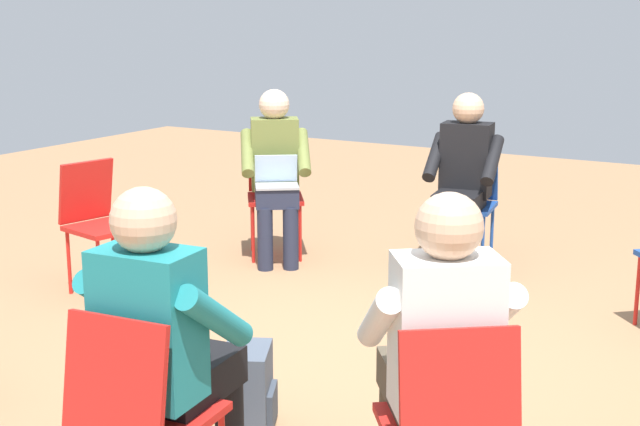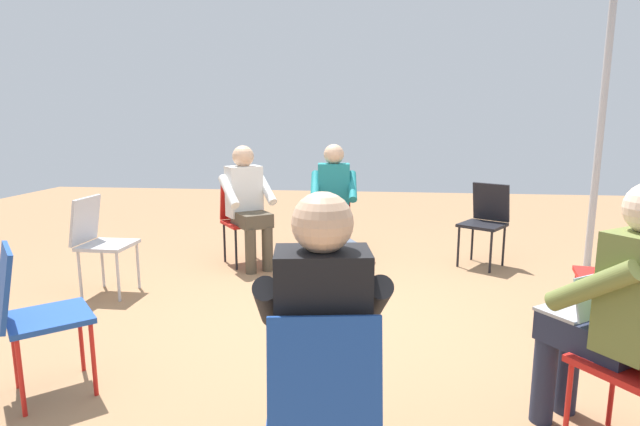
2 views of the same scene
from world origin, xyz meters
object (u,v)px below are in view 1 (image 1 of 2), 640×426
person_in_teal (165,338)px  chair_east (139,410)px  chair_southwest (275,189)px  person_with_laptop (275,167)px  person_in_white (438,346)px  chair_northeast (449,422)px  chair_west (467,196)px  chair_south (98,217)px  person_in_black (463,173)px  backpack_near_laptop_user (247,392)px

person_in_teal → chair_east: bearing=-90.0°
chair_southwest → person_with_laptop: (0.14, 0.10, 0.20)m
chair_southwest → person_in_white: person_in_white is taller
chair_northeast → chair_southwest: same height
chair_southwest → chair_west: 1.41m
chair_west → person_in_teal: size_ratio=0.69×
chair_south → person_with_laptop: person_with_laptop is taller
person_in_black → chair_southwest: bearing=3.6°
chair_northeast → chair_west: size_ratio=1.00×
chair_southwest → person_in_white: (2.81, 2.47, 0.20)m
chair_south → backpack_near_laptop_user: size_ratio=2.36×
chair_east → backpack_near_laptop_user: (-0.91, -0.20, -0.34)m
chair_south → person_in_teal: person_in_teal is taller
backpack_near_laptop_user → person_in_black: bearing=-178.3°
chair_east → person_with_laptop: (-3.24, -1.55, 0.20)m
chair_west → person_in_teal: (3.67, 0.29, 0.20)m
person_with_laptop → backpack_near_laptop_user: (2.33, 1.35, -0.53)m
chair_southwest → chair_east: same height
chair_northeast → person_with_laptop: size_ratio=0.69×
chair_south → chair_west: same height
chair_northeast → chair_south: size_ratio=1.00×
chair_west → person_in_black: size_ratio=0.69×
chair_south → person_in_black: bearing=144.1°
chair_south → chair_west: 2.56m
chair_east → backpack_near_laptop_user: chair_east is taller
chair_northeast → person_with_laptop: (-2.80, -2.47, 0.20)m
person_with_laptop → person_in_black: 1.34m
chair_northeast → chair_west: 3.62m
person_with_laptop → backpack_near_laptop_user: 2.74m
chair_south → backpack_near_laptop_user: 2.25m
chair_northeast → chair_east: same height
backpack_near_laptop_user → chair_west: bearing=-177.9°
person_in_white → backpack_near_laptop_user: bearing=124.4°
chair_northeast → person_in_teal: (0.27, -0.94, 0.20)m
person_in_black → backpack_near_laptop_user: size_ratio=3.44×
chair_west → person_in_white: size_ratio=0.69×
chair_south → backpack_near_laptop_user: (1.12, 1.93, -0.34)m
chair_west → person_in_teal: person_in_teal is taller
chair_south → chair_east: same height
chair_northeast → chair_south: 3.45m
chair_east → backpack_near_laptop_user: 0.99m
person_with_laptop → person_in_black: size_ratio=1.00×
chair_southwest → person_in_teal: bearing=81.4°
chair_south → person_in_teal: 2.82m
chair_west → person_in_white: person_in_white is taller
chair_west → chair_southwest: bearing=10.3°
chair_southwest → person_in_white: size_ratio=0.69×
chair_west → chair_northeast: bearing=101.2°
chair_northeast → backpack_near_laptop_user: (-0.48, -1.13, -0.34)m
backpack_near_laptop_user → person_in_teal: bearing=14.0°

